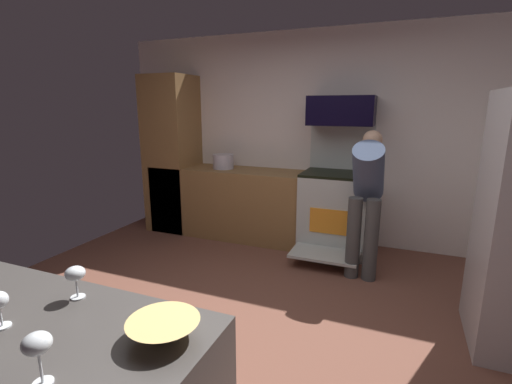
{
  "coord_description": "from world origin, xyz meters",
  "views": [
    {
      "loc": [
        1.06,
        -2.25,
        1.7
      ],
      "look_at": [
        0.03,
        0.3,
        1.05
      ],
      "focal_mm": 25.59,
      "sensor_mm": 36.0,
      "label": 1
    }
  ],
  "objects_px": {
    "stock_pot": "(223,161)",
    "person_cook": "(367,193)",
    "wine_glass_far": "(37,346)",
    "oven_range": "(335,209)",
    "wine_glass_mid": "(75,275)",
    "mixing_bowl_prep": "(164,329)",
    "microwave": "(341,111)"
  },
  "relations": [
    {
      "from": "stock_pot",
      "to": "person_cook",
      "type": "bearing_deg",
      "value": -16.3
    },
    {
      "from": "person_cook",
      "to": "wine_glass_far",
      "type": "bearing_deg",
      "value": -101.48
    },
    {
      "from": "oven_range",
      "to": "wine_glass_mid",
      "type": "distance_m",
      "value": 3.27
    },
    {
      "from": "mixing_bowl_prep",
      "to": "wine_glass_far",
      "type": "relative_size",
      "value": 1.54
    },
    {
      "from": "wine_glass_far",
      "to": "mixing_bowl_prep",
      "type": "bearing_deg",
      "value": 57.96
    },
    {
      "from": "oven_range",
      "to": "stock_pot",
      "type": "distance_m",
      "value": 1.56
    },
    {
      "from": "mixing_bowl_prep",
      "to": "wine_glass_far",
      "type": "xyz_separation_m",
      "value": [
        -0.2,
        -0.32,
        0.09
      ]
    },
    {
      "from": "microwave",
      "to": "wine_glass_mid",
      "type": "bearing_deg",
      "value": -99.38
    },
    {
      "from": "mixing_bowl_prep",
      "to": "wine_glass_far",
      "type": "distance_m",
      "value": 0.39
    },
    {
      "from": "mixing_bowl_prep",
      "to": "stock_pot",
      "type": "bearing_deg",
      "value": 113.71
    },
    {
      "from": "wine_glass_far",
      "to": "stock_pot",
      "type": "distance_m",
      "value": 3.83
    },
    {
      "from": "microwave",
      "to": "wine_glass_mid",
      "type": "relative_size",
      "value": 5.16
    },
    {
      "from": "oven_range",
      "to": "mixing_bowl_prep",
      "type": "relative_size",
      "value": 5.72
    },
    {
      "from": "oven_range",
      "to": "mixing_bowl_prep",
      "type": "xyz_separation_m",
      "value": [
        -0.03,
        -3.28,
        0.43
      ]
    },
    {
      "from": "microwave",
      "to": "mixing_bowl_prep",
      "type": "relative_size",
      "value": 2.86
    },
    {
      "from": "microwave",
      "to": "mixing_bowl_prep",
      "type": "bearing_deg",
      "value": -90.55
    },
    {
      "from": "stock_pot",
      "to": "oven_range",
      "type": "bearing_deg",
      "value": -0.63
    },
    {
      "from": "oven_range",
      "to": "wine_glass_far",
      "type": "relative_size",
      "value": 8.8
    },
    {
      "from": "microwave",
      "to": "oven_range",
      "type": "bearing_deg",
      "value": -90.0
    },
    {
      "from": "oven_range",
      "to": "mixing_bowl_prep",
      "type": "bearing_deg",
      "value": -90.57
    },
    {
      "from": "microwave",
      "to": "stock_pot",
      "type": "xyz_separation_m",
      "value": [
        -1.48,
        -0.08,
        -0.65
      ]
    },
    {
      "from": "microwave",
      "to": "person_cook",
      "type": "bearing_deg",
      "value": -58.05
    },
    {
      "from": "stock_pot",
      "to": "mixing_bowl_prep",
      "type": "bearing_deg",
      "value": -66.29
    },
    {
      "from": "wine_glass_far",
      "to": "microwave",
      "type": "bearing_deg",
      "value": 86.42
    },
    {
      "from": "mixing_bowl_prep",
      "to": "wine_glass_mid",
      "type": "bearing_deg",
      "value": 169.61
    },
    {
      "from": "wine_glass_mid",
      "to": "stock_pot",
      "type": "relative_size",
      "value": 0.53
    },
    {
      "from": "microwave",
      "to": "person_cook",
      "type": "height_order",
      "value": "microwave"
    },
    {
      "from": "oven_range",
      "to": "stock_pot",
      "type": "xyz_separation_m",
      "value": [
        -1.48,
        0.02,
        0.49
      ]
    },
    {
      "from": "mixing_bowl_prep",
      "to": "stock_pot",
      "type": "xyz_separation_m",
      "value": [
        -1.45,
        3.3,
        0.06
      ]
    },
    {
      "from": "person_cook",
      "to": "stock_pot",
      "type": "xyz_separation_m",
      "value": [
        -1.87,
        0.55,
        0.13
      ]
    },
    {
      "from": "microwave",
      "to": "mixing_bowl_prep",
      "type": "distance_m",
      "value": 3.45
    },
    {
      "from": "person_cook",
      "to": "wine_glass_far",
      "type": "height_order",
      "value": "person_cook"
    }
  ]
}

